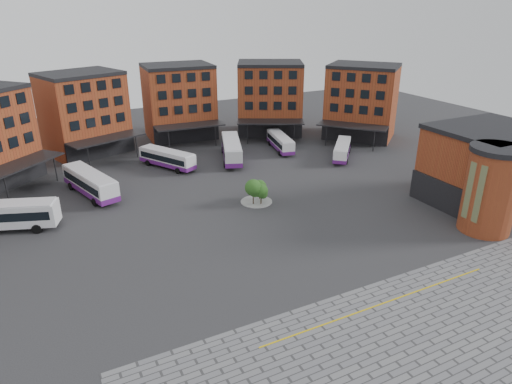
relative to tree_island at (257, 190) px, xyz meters
name	(u,v)px	position (x,y,z in m)	size (l,w,h in m)	color
ground	(288,243)	(-1.96, -11.60, -2.00)	(160.00, 160.00, 0.00)	#28282B
paving_zone	(453,359)	(0.04, -33.60, -1.99)	(50.00, 22.00, 0.02)	slate
yellow_line	(383,303)	(0.04, -25.60, -1.97)	(26.00, 0.15, 0.02)	gold
main_building	(154,117)	(-6.73, 26.65, 5.23)	(94.14, 42.48, 14.60)	brown
east_building	(487,170)	(26.75, -14.66, 3.29)	(17.40, 15.40, 10.60)	brown
tree_island	(257,190)	(0.00, 0.00, 0.00)	(4.40, 4.40, 3.70)	gray
bus_a	(3,214)	(-31.13, 6.85, 0.11)	(12.79, 6.99, 3.55)	silver
bus_b	(90,183)	(-20.08, 13.45, -0.10)	(6.21, 12.72, 3.50)	silver
bus_c	(167,158)	(-6.81, 19.92, -0.35)	(7.41, 10.69, 3.05)	silver
bus_d	(232,149)	(4.52, 18.83, -0.07)	(7.15, 12.88, 3.57)	silver
bus_e	(280,142)	(15.04, 19.99, -0.43)	(4.49, 10.54, 2.89)	silver
bus_f	(342,150)	(22.45, 10.79, -0.47)	(8.40, 9.03, 2.83)	white
blue_car	(486,228)	(20.44, -20.43, -1.32)	(1.45, 4.15, 1.37)	#0D10AE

